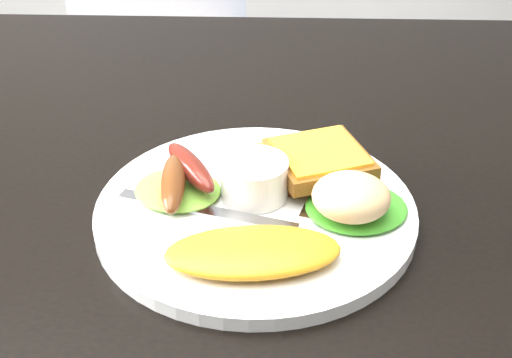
# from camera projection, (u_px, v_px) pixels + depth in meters

# --- Properties ---
(dining_table) EXTENTS (1.20, 0.80, 0.04)m
(dining_table) POSITION_uv_depth(u_px,v_px,m) (162.00, 187.00, 0.67)
(dining_table) COLOR black
(dining_table) RESTS_ON ground
(dining_chair) EXTENTS (0.47, 0.47, 0.05)m
(dining_chair) POSITION_uv_depth(u_px,v_px,m) (147.00, 70.00, 1.57)
(dining_chair) COLOR tan
(dining_chair) RESTS_ON ground
(plate) EXTENTS (0.27, 0.27, 0.01)m
(plate) POSITION_uv_depth(u_px,v_px,m) (256.00, 211.00, 0.60)
(plate) COLOR white
(plate) RESTS_ON dining_table
(lettuce_left) EXTENTS (0.09, 0.09, 0.01)m
(lettuce_left) POSITION_uv_depth(u_px,v_px,m) (178.00, 190.00, 0.61)
(lettuce_left) COLOR #6BA43C
(lettuce_left) RESTS_ON plate
(lettuce_right) EXTENTS (0.09, 0.09, 0.01)m
(lettuce_right) POSITION_uv_depth(u_px,v_px,m) (356.00, 207.00, 0.58)
(lettuce_right) COLOR #2C8E1C
(lettuce_right) RESTS_ON plate
(omelette) EXTENTS (0.14, 0.08, 0.02)m
(omelette) POSITION_uv_depth(u_px,v_px,m) (253.00, 252.00, 0.53)
(omelette) COLOR gold
(omelette) RESTS_ON plate
(sausage_a) EXTENTS (0.03, 0.09, 0.02)m
(sausage_a) POSITION_uv_depth(u_px,v_px,m) (173.00, 183.00, 0.59)
(sausage_a) COLOR #5E2A11
(sausage_a) RESTS_ON lettuce_left
(sausage_b) EXTENTS (0.06, 0.08, 0.02)m
(sausage_b) POSITION_uv_depth(u_px,v_px,m) (190.00, 167.00, 0.61)
(sausage_b) COLOR maroon
(sausage_b) RESTS_ON lettuce_left
(ramekin) EXTENTS (0.07, 0.07, 0.03)m
(ramekin) POSITION_uv_depth(u_px,v_px,m) (255.00, 179.00, 0.60)
(ramekin) COLOR white
(ramekin) RESTS_ON plate
(toast_a) EXTENTS (0.10, 0.10, 0.01)m
(toast_a) POSITION_uv_depth(u_px,v_px,m) (301.00, 163.00, 0.64)
(toast_a) COLOR brown
(toast_a) RESTS_ON plate
(toast_b) EXTENTS (0.10, 0.10, 0.01)m
(toast_b) POSITION_uv_depth(u_px,v_px,m) (319.00, 159.00, 0.62)
(toast_b) COLOR brown
(toast_b) RESTS_ON toast_a
(potato_salad) EXTENTS (0.07, 0.06, 0.03)m
(potato_salad) POSITION_uv_depth(u_px,v_px,m) (351.00, 197.00, 0.56)
(potato_salad) COLOR beige
(potato_salad) RESTS_ON lettuce_right
(fork) EXTENTS (0.15, 0.06, 0.00)m
(fork) POSITION_uv_depth(u_px,v_px,m) (206.00, 211.00, 0.58)
(fork) COLOR #ADAFB7
(fork) RESTS_ON plate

